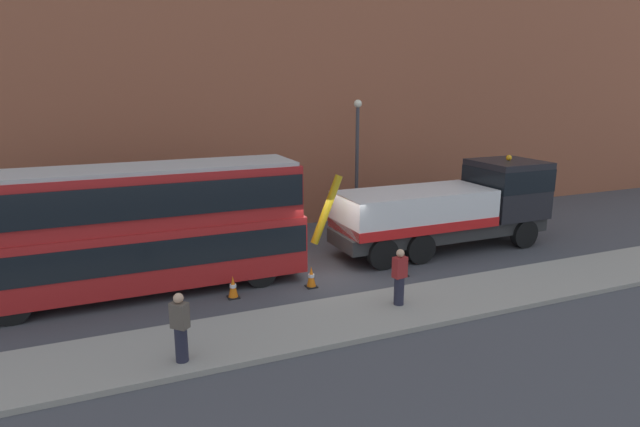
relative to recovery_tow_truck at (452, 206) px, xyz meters
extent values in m
plane|color=#424247|center=(-5.85, -0.35, -1.76)|extent=(120.00, 120.00, 0.00)
cube|color=gray|center=(-5.85, -4.55, -1.68)|extent=(60.00, 2.80, 0.15)
cube|color=#935138|center=(-5.85, 6.58, 6.24)|extent=(60.00, 1.20, 16.00)
cube|color=#2D2D2D|center=(-0.48, 0.00, -0.90)|extent=(9.01, 2.27, 0.55)
cube|color=black|center=(2.72, 0.02, 0.52)|extent=(2.62, 2.62, 2.30)
cube|color=black|center=(2.72, 0.02, 0.97)|extent=(2.64, 2.64, 0.90)
cube|color=silver|center=(-1.78, -0.01, 0.07)|extent=(6.12, 2.64, 1.40)
cube|color=red|center=(-1.78, -0.01, -0.45)|extent=(6.12, 2.69, 0.36)
cylinder|color=#B79914|center=(-5.49, -0.03, 0.37)|extent=(1.24, 0.29, 2.52)
sphere|color=orange|center=(2.72, 0.02, 1.79)|extent=(0.24, 0.24, 0.24)
cylinder|color=black|center=(2.81, 1.13, -1.18)|extent=(1.16, 0.35, 1.16)
cylinder|color=black|center=(2.83, -1.09, -1.18)|extent=(1.16, 0.35, 1.16)
cylinder|color=black|center=(-2.19, 1.10, -1.18)|extent=(1.16, 0.35, 1.16)
cylinder|color=black|center=(-2.17, -1.12, -1.18)|extent=(1.16, 0.35, 1.16)
cylinder|color=black|center=(-3.79, 1.09, -1.18)|extent=(1.16, 0.35, 1.16)
cylinder|color=black|center=(-3.77, -1.13, -1.18)|extent=(1.16, 0.35, 1.16)
cube|color=#AD1E1E|center=(-12.22, 0.00, -0.47)|extent=(11.02, 2.57, 1.90)
cube|color=#AD1E1E|center=(-12.22, 0.00, 1.33)|extent=(10.79, 2.47, 1.70)
cube|color=black|center=(-12.22, 0.00, -0.22)|extent=(10.91, 2.62, 0.90)
cube|color=black|center=(-12.22, 0.00, 1.43)|extent=(10.69, 2.62, 1.00)
cube|color=#B2B2B2|center=(-12.22, 0.00, 2.24)|extent=(10.57, 2.36, 0.12)
cube|color=yellow|center=(-6.70, 0.03, 0.78)|extent=(0.07, 1.50, 0.44)
cylinder|color=black|center=(-8.32, 1.10, -1.24)|extent=(1.04, 0.31, 1.04)
cylinder|color=black|center=(-8.31, -1.06, -1.24)|extent=(1.04, 0.31, 1.04)
cylinder|color=black|center=(-15.52, 1.06, -1.24)|extent=(1.04, 0.31, 1.04)
cylinder|color=black|center=(-15.51, -1.10, -1.24)|extent=(1.04, 0.31, 1.04)
cylinder|color=#232333|center=(-11.54, -5.32, -1.18)|extent=(0.42, 0.42, 0.85)
cube|color=brown|center=(-11.54, -5.32, -0.45)|extent=(0.46, 0.47, 0.62)
sphere|color=tan|center=(-11.54, -5.32, -0.02)|extent=(0.24, 0.24, 0.24)
cylinder|color=#232333|center=(-5.08, -4.43, -1.18)|extent=(0.35, 0.35, 0.85)
cube|color=maroon|center=(-5.08, -4.43, -0.45)|extent=(0.44, 0.32, 0.62)
sphere|color=tan|center=(-5.08, -4.43, -0.02)|extent=(0.24, 0.24, 0.24)
cone|color=orange|center=(-9.39, -1.66, -1.40)|extent=(0.32, 0.32, 0.72)
cylinder|color=white|center=(-9.39, -1.66, -1.36)|extent=(0.21, 0.21, 0.10)
cube|color=black|center=(-9.39, -1.66, -1.74)|extent=(0.36, 0.36, 0.04)
cone|color=orange|center=(-6.80, -1.77, -1.40)|extent=(0.32, 0.32, 0.72)
cylinder|color=white|center=(-6.80, -1.77, -1.36)|extent=(0.21, 0.21, 0.10)
cube|color=black|center=(-6.80, -1.77, -1.74)|extent=(0.36, 0.36, 0.04)
cone|color=orange|center=(-3.48, -2.04, -1.40)|extent=(0.32, 0.32, 0.72)
cylinder|color=white|center=(-3.48, -2.04, -1.36)|extent=(0.21, 0.21, 0.10)
cube|color=black|center=(-3.48, -2.04, -1.74)|extent=(0.36, 0.36, 0.04)
cylinder|color=#38383D|center=(-2.06, 4.38, 0.99)|extent=(0.16, 0.16, 5.50)
sphere|color=#EAE5C6|center=(-2.06, 4.38, 3.89)|extent=(0.36, 0.36, 0.36)
camera|label=1|loc=(-13.09, -17.27, 4.80)|focal=30.33mm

